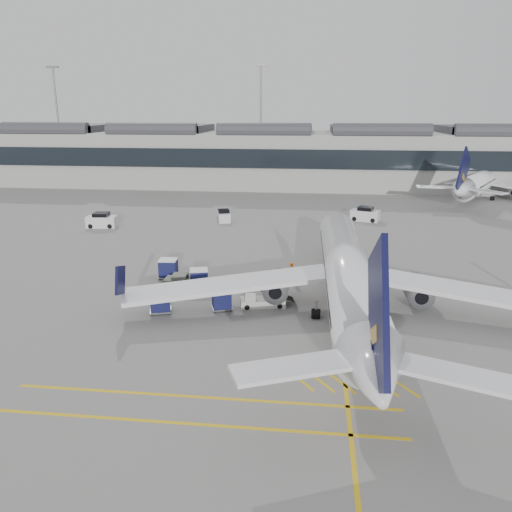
# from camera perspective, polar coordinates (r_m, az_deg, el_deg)

# --- Properties ---
(ground) EXTENTS (220.00, 220.00, 0.00)m
(ground) POSITION_cam_1_polar(r_m,az_deg,el_deg) (38.40, -5.69, -7.64)
(ground) COLOR gray
(ground) RESTS_ON ground
(terminal) EXTENTS (200.00, 20.45, 12.40)m
(terminal) POSITION_cam_1_polar(r_m,az_deg,el_deg) (106.84, 2.44, 11.36)
(terminal) COLOR #9E9E99
(terminal) RESTS_ON ground
(light_masts) EXTENTS (113.00, 0.60, 25.45)m
(light_masts) POSITION_cam_1_polar(r_m,az_deg,el_deg) (120.58, 2.18, 15.92)
(light_masts) COLOR slate
(light_masts) RESTS_ON ground
(apron_markings) EXTENTS (0.25, 60.00, 0.01)m
(apron_markings) POSITION_cam_1_polar(r_m,az_deg,el_deg) (46.94, 8.97, -3.18)
(apron_markings) COLOR gold
(apron_markings) RESTS_ON ground
(airliner_main) EXTENTS (35.65, 38.95, 10.36)m
(airliner_main) POSITION_cam_1_polar(r_m,az_deg,el_deg) (40.06, 10.46, -2.13)
(airliner_main) COLOR white
(airliner_main) RESTS_ON ground
(airliner_far) EXTENTS (31.44, 34.68, 10.15)m
(airliner_far) POSITION_cam_1_polar(r_m,az_deg,el_deg) (100.31, 24.40, 7.77)
(airliner_far) COLOR white
(airliner_far) RESTS_ON ground
(belt_loader) EXTENTS (4.55, 2.15, 1.80)m
(belt_loader) POSITION_cam_1_polar(r_m,az_deg,el_deg) (41.16, 0.62, -5.06)
(belt_loader) COLOR beige
(belt_loader) RESTS_ON ground
(baggage_cart_a) EXTENTS (1.92, 1.75, 1.67)m
(baggage_cart_a) POSITION_cam_1_polar(r_m,az_deg,el_deg) (40.42, -3.95, -4.96)
(baggage_cart_a) COLOR gray
(baggage_cart_a) RESTS_ON ground
(baggage_cart_b) EXTENTS (2.01, 1.79, 1.80)m
(baggage_cart_b) POSITION_cam_1_polar(r_m,az_deg,el_deg) (45.31, -6.53, -2.53)
(baggage_cart_b) COLOR gray
(baggage_cart_b) RESTS_ON ground
(baggage_cart_c) EXTENTS (1.98, 1.78, 1.75)m
(baggage_cart_c) POSITION_cam_1_polar(r_m,az_deg,el_deg) (40.51, -10.89, -5.12)
(baggage_cart_c) COLOR gray
(baggage_cart_c) RESTS_ON ground
(baggage_cart_d) EXTENTS (1.89, 1.59, 1.89)m
(baggage_cart_d) POSITION_cam_1_polar(r_m,az_deg,el_deg) (48.41, -9.99, -1.37)
(baggage_cart_d) COLOR gray
(baggage_cart_d) RESTS_ON ground
(ramp_agent_a) EXTENTS (0.74, 0.84, 1.94)m
(ramp_agent_a) POSITION_cam_1_polar(r_m,az_deg,el_deg) (46.67, 4.13, -1.88)
(ramp_agent_a) COLOR orange
(ramp_agent_a) RESTS_ON ground
(ramp_agent_b) EXTENTS (1.20, 1.11, 1.97)m
(ramp_agent_b) POSITION_cam_1_polar(r_m,az_deg,el_deg) (44.05, 2.41, -2.97)
(ramp_agent_b) COLOR #E7490C
(ramp_agent_b) RESTS_ON ground
(pushback_tug) EXTENTS (2.69, 1.68, 1.50)m
(pushback_tug) POSITION_cam_1_polar(r_m,az_deg,el_deg) (45.16, -8.66, -3.08)
(pushback_tug) COLOR #464B3F
(pushback_tug) RESTS_ON ground
(safety_cone_nose) EXTENTS (0.37, 0.37, 0.51)m
(safety_cone_nose) POSITION_cam_1_polar(r_m,az_deg,el_deg) (56.84, 10.59, 0.49)
(safety_cone_nose) COLOR #F24C0A
(safety_cone_nose) RESTS_ON ground
(safety_cone_engine) EXTENTS (0.39, 0.39, 0.54)m
(safety_cone_engine) POSITION_cam_1_polar(r_m,az_deg,el_deg) (45.45, 10.82, -3.59)
(safety_cone_engine) COLOR #F24C0A
(safety_cone_engine) RESTS_ON ground
(service_van_left) EXTENTS (4.14, 2.38, 2.03)m
(service_van_left) POSITION_cam_1_polar(r_m,az_deg,el_deg) (71.71, -17.21, 3.88)
(service_van_left) COLOR silver
(service_van_left) RESTS_ON ground
(service_van_mid) EXTENTS (2.53, 3.66, 1.71)m
(service_van_mid) POSITION_cam_1_polar(r_m,az_deg,el_deg) (72.40, -3.72, 4.59)
(service_van_mid) COLOR silver
(service_van_mid) RESTS_ON ground
(service_van_right) EXTENTS (4.42, 3.18, 2.05)m
(service_van_right) POSITION_cam_1_polar(r_m,az_deg,el_deg) (74.26, 12.37, 4.66)
(service_van_right) COLOR silver
(service_van_right) RESTS_ON ground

